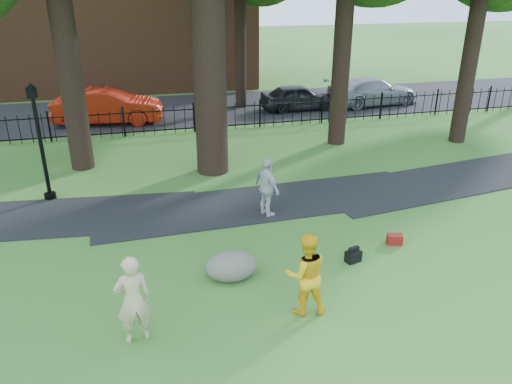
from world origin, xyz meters
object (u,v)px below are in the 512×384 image
object	(u,v)px
man	(306,274)
boulder	(231,264)
woman	(133,300)
red_sedan	(108,106)
lamppost	(41,145)

from	to	relation	value
man	boulder	distance (m)	2.09
woman	red_sedan	xyz separation A→B (m)	(-0.82, 15.85, -0.09)
man	red_sedan	distance (m)	16.34
woman	boulder	size ratio (longest dim) A/B	1.53
red_sedan	man	bearing A→B (deg)	-158.12
boulder	red_sedan	world-z (taller)	red_sedan
boulder	red_sedan	size ratio (longest dim) A/B	0.24
boulder	red_sedan	distance (m)	14.49
lamppost	red_sedan	world-z (taller)	lamppost
woman	man	world-z (taller)	woman
boulder	red_sedan	xyz separation A→B (m)	(-2.99, 14.17, 0.47)
red_sedan	lamppost	bearing A→B (deg)	176.35
man	boulder	xyz separation A→B (m)	(-1.20, 1.62, -0.55)
woman	man	bearing A→B (deg)	171.24
woman	man	xyz separation A→B (m)	(3.37, 0.06, -0.01)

